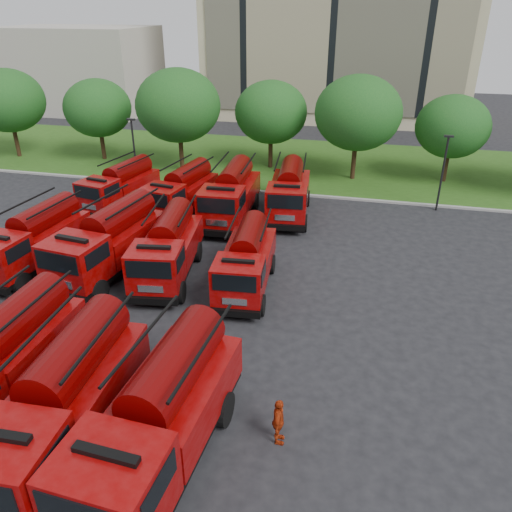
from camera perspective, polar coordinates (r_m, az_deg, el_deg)
The scene contains 28 objects.
ground at distance 22.07m, azimuth -8.90°, elevation -8.35°, with size 140.00×140.00×0.00m, color black.
lawn at distance 44.94m, azimuth 3.45°, elevation 10.70°, with size 70.00×16.00×0.12m, color #224813.
curb at distance 37.37m, azimuth 1.20°, elevation 7.33°, with size 70.00×0.30×0.14m, color gray.
apartment_building at distance 64.66m, azimuth 9.65°, elevation 26.56°, with size 30.00×14.18×25.00m.
side_building at distance 71.54m, azimuth -19.35°, elevation 19.49°, with size 18.00×12.00×10.00m, color #A6A093.
tree_0 at distance 50.27m, azimuth -26.52°, elevation 15.61°, with size 6.30×6.30×7.70m.
tree_1 at distance 46.62m, azimuth -17.65°, elevation 15.81°, with size 5.71×5.71×6.98m.
tree_2 at distance 41.64m, azimuth -8.89°, elevation 16.62°, with size 6.72×6.72×8.22m.
tree_3 at distance 42.12m, azimuth 1.73°, elevation 16.10°, with size 5.88×5.88×7.19m.
tree_4 at distance 39.72m, azimuth 11.59°, elevation 15.71°, with size 6.55×6.55×8.01m.
tree_5 at distance 41.23m, azimuth 21.55°, elevation 13.59°, with size 5.46×5.46×6.68m.
lamp_post_0 at distance 39.16m, azimuth -13.75°, elevation 11.83°, with size 0.60×0.25×5.11m.
lamp_post_1 at distance 35.38m, azimuth 20.60°, elevation 9.29°, with size 0.60×0.25×5.11m.
fire_truck_1 at distance 19.76m, azimuth -27.03°, elevation -10.24°, with size 2.70×7.27×3.30m.
fire_truck_2 at distance 16.95m, azimuth -21.28°, elevation -15.21°, with size 3.16×7.89×3.54m.
fire_truck_3 at distance 15.66m, azimuth -10.94°, elevation -17.59°, with size 3.21×7.93×3.55m.
fire_truck_4 at distance 28.59m, azimuth -24.06°, elevation 1.79°, with size 3.01×7.15×3.18m.
fire_truck_5 at distance 26.57m, azimuth -16.50°, elevation 1.60°, with size 3.57×7.90×3.47m.
fire_truck_6 at distance 25.58m, azimuth -10.02°, elevation 0.96°, with size 3.42×7.25×3.17m.
fire_truck_7 at distance 24.18m, azimuth -1.11°, elevation -0.49°, with size 2.85×6.69×2.96m.
fire_truck_8 at distance 35.53m, azimuth -15.26°, elevation 7.76°, with size 3.41×6.84×2.98m.
fire_truck_9 at distance 33.44m, azimuth -8.53°, elevation 7.31°, with size 3.31×7.02×3.07m.
fire_truck_10 at distance 32.10m, azimuth -2.89°, elevation 7.06°, with size 3.05×7.61×3.41m.
fire_truck_11 at distance 32.89m, azimuth 3.81°, elevation 7.37°, with size 3.19×7.34×3.24m.
firefighter_2 at distance 17.21m, azimuth 2.52°, elevation -20.39°, with size 0.99×0.56×1.69m, color #9D290C.
firefighter_3 at distance 16.29m, azimuth -13.15°, elevation -25.01°, with size 1.18×0.61×1.82m, color black.
firefighter_4 at distance 24.77m, azimuth -22.64°, elevation -6.06°, with size 0.82×0.53×1.67m, color black.
firefighter_5 at distance 23.85m, azimuth -1.55°, elevation -5.05°, with size 1.46×0.63×1.57m, color #9D290C.
Camera 1 is at (7.41, -16.49, 12.67)m, focal length 35.00 mm.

